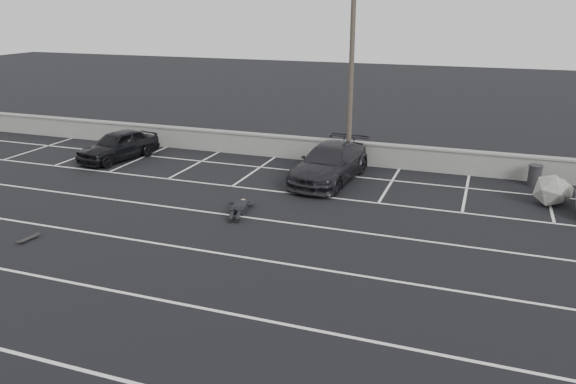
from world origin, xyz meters
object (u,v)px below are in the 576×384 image
at_px(car_left, 118,145).
at_px(trash_bin, 535,175).
at_px(utility_pole, 351,75).
at_px(car_right, 330,163).
at_px(skateboard, 28,239).
at_px(person, 240,204).

height_order(car_left, trash_bin, car_left).
bearing_deg(utility_pole, car_left, -168.12).
height_order(car_left, car_right, car_right).
bearing_deg(car_left, car_right, 14.35).
distance_m(car_left, skateboard, 9.68).
height_order(trash_bin, person, trash_bin).
distance_m(car_left, person, 9.39).
height_order(car_right, utility_pole, utility_pole).
relative_size(car_right, utility_pole, 0.64).
xyz_separation_m(car_right, utility_pole, (0.28, 2.07, 3.39)).
xyz_separation_m(car_left, trash_bin, (18.37, 2.31, -0.26)).
distance_m(utility_pole, trash_bin, 8.59).
relative_size(car_left, car_right, 0.79).
distance_m(car_right, skateboard, 11.75).
bearing_deg(person, skateboard, -150.71).
height_order(utility_pole, trash_bin, utility_pole).
distance_m(person, skateboard, 7.00).
relative_size(car_left, utility_pole, 0.50).
height_order(car_left, person, car_left).
bearing_deg(person, trash_bin, 20.05).
bearing_deg(trash_bin, skateboard, -143.03).
height_order(car_right, trash_bin, car_right).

